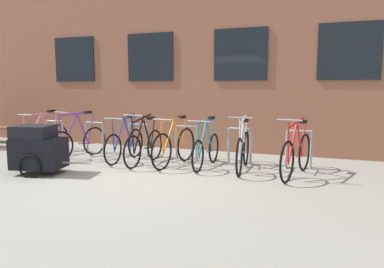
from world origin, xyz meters
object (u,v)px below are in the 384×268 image
Objects in this scene: bicycle_red at (296,154)px; bicycle_teal at (206,149)px; bicycle_silver at (243,150)px; backpack at (17,142)px; bicycle_orange at (175,146)px; bicycle_black at (144,146)px; bike_trailer at (38,149)px; bicycle_pink at (42,138)px; bicycle_purple at (78,141)px; bicycle_blue at (125,144)px.

bicycle_teal is at bearing 175.34° from bicycle_red.
bicycle_silver is 3.91× the size of backpack.
bicycle_teal is (0.68, 0.07, -0.03)m from bicycle_orange.
bicycle_orange is 1.05× the size of bicycle_black.
bicycle_red is 1.04× the size of bicycle_silver.
bike_trailer is (-3.55, -1.62, 0.08)m from bicycle_silver.
bicycle_silver reaches higher than bicycle_teal.
bicycle_orange is at bearing 37.06° from bike_trailer.
bicycle_pink is (-5.97, 0.13, -0.02)m from bicycle_red.
bicycle_black reaches higher than backpack.
bicycle_silver is 1.00× the size of bicycle_pink.
bicycle_pink is at bearing 175.15° from bicycle_purple.
bicycle_red is 1.21× the size of bike_trailer.
bicycle_pink is 3.90× the size of backpack.
bicycle_red is 3.67m from bicycle_blue.
bicycle_purple is at bearing -178.86° from bicycle_silver.
bike_trailer is at bearing -134.02° from bicycle_black.
bike_trailer is at bearing -62.09° from backpack.
bicycle_pink is 1.16× the size of bike_trailer.
bicycle_silver is 1.04× the size of bicycle_teal.
bicycle_pink is at bearing 179.19° from bicycle_orange.
backpack is (-5.94, 0.19, -0.18)m from bicycle_silver.
bicycle_silver is 3.90m from bike_trailer.
bicycle_purple is 1.08× the size of bike_trailer.
bicycle_black is at bearing -29.65° from backpack.
bike_trailer is (-4.57, -1.51, 0.07)m from bicycle_red.
bicycle_blue is 1.10× the size of bike_trailer.
bicycle_black is 3.86m from backpack.
bicycle_blue is 1.02× the size of bicycle_purple.
bicycle_red is at bearing 0.29° from bicycle_black.
bicycle_black is (-3.12, -0.02, -0.02)m from bicycle_red.
bicycle_black is 1.12× the size of bike_trailer.
bicycle_silver is 4.95m from bicycle_pink.
bicycle_teal is (-0.77, 0.04, -0.03)m from bicycle_silver.
backpack is at bearing 170.44° from bicycle_pink.
bicycle_red reaches higher than bicycle_teal.
backpack is (-4.50, 0.22, -0.18)m from bicycle_orange.
bicycle_pink is (-3.51, 0.05, -0.02)m from bicycle_orange.
bicycle_teal is at bearing 2.13° from bicycle_purple.
bicycle_purple reaches higher than bicycle_pink.
bicycle_teal is 3.24m from bike_trailer.
bicycle_orange is at bearing -178.80° from bicycle_silver.
bicycle_teal is at bearing 5.73° from bicycle_orange.
bicycle_blue is 2.65m from bicycle_silver.
bicycle_pink is 1.04× the size of bicycle_black.
bicycle_black is (-1.33, -0.16, 0.01)m from bicycle_teal.
bicycle_silver reaches higher than bike_trailer.
bicycle_blue reaches higher than bike_trailer.
bicycle_pink is 4.19m from bicycle_teal.
bike_trailer is 3.37× the size of backpack.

